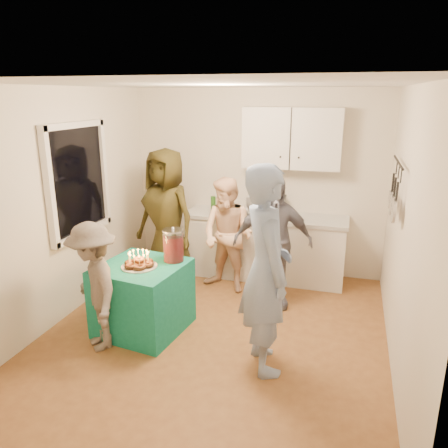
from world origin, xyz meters
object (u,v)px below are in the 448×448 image
(party_table, at_px, (143,298))
(woman_back_center, at_px, (228,236))
(man_birthday, at_px, (266,270))
(child_near_left, at_px, (94,287))
(counter, at_px, (264,248))
(microwave, at_px, (266,206))
(punch_jar, at_px, (173,246))
(woman_back_right, at_px, (273,242))
(woman_back_left, at_px, (167,217))

(party_table, distance_m, woman_back_center, 1.44)
(man_birthday, height_order, child_near_left, man_birthday)
(counter, relative_size, child_near_left, 1.65)
(microwave, distance_m, child_near_left, 2.64)
(man_birthday, distance_m, woman_back_center, 1.74)
(microwave, relative_size, man_birthday, 0.25)
(counter, xyz_separation_m, punch_jar, (-0.70, -1.60, 0.50))
(punch_jar, height_order, woman_back_right, woman_back_right)
(punch_jar, bearing_deg, man_birthday, -24.08)
(counter, height_order, microwave, microwave)
(counter, xyz_separation_m, woman_back_right, (0.26, -0.84, 0.38))
(punch_jar, bearing_deg, microwave, 66.20)
(woman_back_center, distance_m, woman_back_right, 0.69)
(woman_back_center, bearing_deg, counter, 72.95)
(microwave, xyz_separation_m, woman_back_center, (-0.39, -0.57, -0.29))
(man_birthday, relative_size, woman_back_right, 1.21)
(microwave, relative_size, child_near_left, 0.37)
(punch_jar, xyz_separation_m, child_near_left, (-0.58, -0.67, -0.26))
(woman_back_right, bearing_deg, counter, 92.11)
(microwave, height_order, woman_back_center, woman_back_center)
(party_table, height_order, woman_back_right, woman_back_right)
(man_birthday, height_order, woman_back_left, man_birthday)
(punch_jar, xyz_separation_m, man_birthday, (1.12, -0.50, 0.05))
(party_table, xyz_separation_m, woman_back_left, (-0.27, 1.30, 0.54))
(child_near_left, bearing_deg, counter, 104.34)
(microwave, bearing_deg, counter, -178.12)
(woman_back_left, xyz_separation_m, woman_back_right, (1.51, -0.31, -0.11))
(man_birthday, xyz_separation_m, child_near_left, (-1.70, -0.17, -0.31))
(woman_back_left, bearing_deg, child_near_left, -73.44)
(counter, relative_size, party_table, 2.59)
(man_birthday, distance_m, woman_back_left, 2.30)
(punch_jar, bearing_deg, woman_back_center, 72.86)
(microwave, bearing_deg, party_table, -116.72)
(woman_back_right, bearing_deg, party_table, -156.46)
(counter, relative_size, woman_back_right, 1.36)
(woman_back_left, distance_m, woman_back_right, 1.54)
(punch_jar, xyz_separation_m, woman_back_center, (0.32, 1.04, -0.18))
(woman_back_right, xyz_separation_m, child_near_left, (-1.54, -1.43, -0.14))
(man_birthday, bearing_deg, woman_back_left, 19.89)
(woman_back_left, relative_size, woman_back_right, 1.14)
(woman_back_left, bearing_deg, man_birthday, -25.79)
(counter, height_order, woman_back_center, woman_back_center)
(man_birthday, height_order, woman_back_center, man_birthday)
(man_birthday, bearing_deg, child_near_left, 68.87)
(counter, height_order, child_near_left, child_near_left)
(punch_jar, height_order, child_near_left, child_near_left)
(woman_back_left, bearing_deg, party_table, -60.85)
(woman_back_right, bearing_deg, child_near_left, -151.96)
(woman_back_right, height_order, child_near_left, woman_back_right)
(woman_back_center, distance_m, child_near_left, 1.93)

